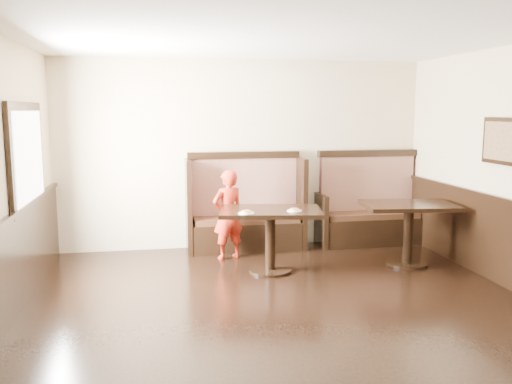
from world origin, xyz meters
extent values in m
plane|color=black|center=(0.00, 0.00, 0.00)|extent=(7.00, 7.00, 0.00)
plane|color=beige|center=(0.00, 3.50, 1.40)|extent=(5.50, 0.00, 5.50)
plane|color=white|center=(0.00, 0.00, 2.80)|extent=(7.00, 7.00, 0.00)
cube|color=black|center=(-2.71, 1.90, 1.55)|extent=(0.05, 1.50, 1.20)
cube|color=white|center=(-2.69, 1.90, 1.55)|extent=(0.01, 1.30, 1.00)
cube|color=black|center=(2.71, 1.20, 1.70)|extent=(0.04, 0.70, 0.55)
cube|color=olive|center=(2.69, 1.20, 1.70)|extent=(0.01, 0.60, 0.45)
cube|color=black|center=(0.00, 3.22, 0.21)|extent=(1.60, 0.50, 0.42)
cube|color=#371E11|center=(0.00, 3.22, 0.46)|extent=(1.54, 0.46, 0.09)
cube|color=#4D0F1C|center=(0.00, 3.43, 0.90)|extent=(1.60, 0.12, 0.92)
cube|color=black|center=(0.00, 3.43, 1.40)|extent=(1.68, 0.16, 0.10)
cube|color=black|center=(-0.84, 3.32, 0.68)|extent=(0.07, 0.72, 1.36)
cube|color=black|center=(0.84, 3.32, 0.68)|extent=(0.07, 0.72, 1.36)
cube|color=black|center=(1.95, 3.22, 0.21)|extent=(1.50, 0.50, 0.42)
cube|color=#371E11|center=(1.95, 3.22, 0.46)|extent=(1.44, 0.46, 0.09)
cube|color=#4D0F1C|center=(1.95, 3.43, 0.90)|extent=(1.50, 0.12, 0.92)
cube|color=black|center=(1.95, 3.43, 1.40)|extent=(1.58, 0.16, 0.10)
cube|color=black|center=(1.16, 3.32, 0.40)|extent=(0.07, 0.72, 0.80)
cube|color=black|center=(2.74, 3.32, 0.40)|extent=(0.07, 0.72, 0.80)
cube|color=black|center=(0.12, 2.08, 0.79)|extent=(1.39, 1.00, 0.05)
cylinder|color=black|center=(0.12, 2.08, 0.38)|extent=(0.13, 0.13, 0.74)
cylinder|color=black|center=(0.12, 2.08, 0.02)|extent=(0.55, 0.55, 0.03)
cube|color=black|center=(2.01, 2.07, 0.80)|extent=(1.28, 0.92, 0.05)
cylinder|color=black|center=(2.01, 2.07, 0.39)|extent=(0.13, 0.13, 0.76)
cylinder|color=black|center=(2.01, 2.07, 0.02)|extent=(0.57, 0.57, 0.03)
imported|color=red|center=(-0.32, 2.81, 0.62)|extent=(0.53, 0.44, 1.25)
cylinder|color=white|center=(-0.22, 1.86, 0.82)|extent=(0.20, 0.20, 0.01)
cylinder|color=#DFB25E|center=(-0.22, 1.86, 0.83)|extent=(0.12, 0.12, 0.02)
cylinder|color=#EABA54|center=(-0.22, 1.86, 0.85)|extent=(0.11, 0.11, 0.01)
cylinder|color=white|center=(0.39, 1.91, 0.82)|extent=(0.18, 0.18, 0.01)
cylinder|color=#DFB25E|center=(0.39, 1.91, 0.83)|extent=(0.11, 0.11, 0.02)
cylinder|color=#EABA54|center=(0.39, 1.91, 0.84)|extent=(0.10, 0.10, 0.01)
camera|label=1|loc=(-1.28, -4.53, 2.05)|focal=38.00mm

